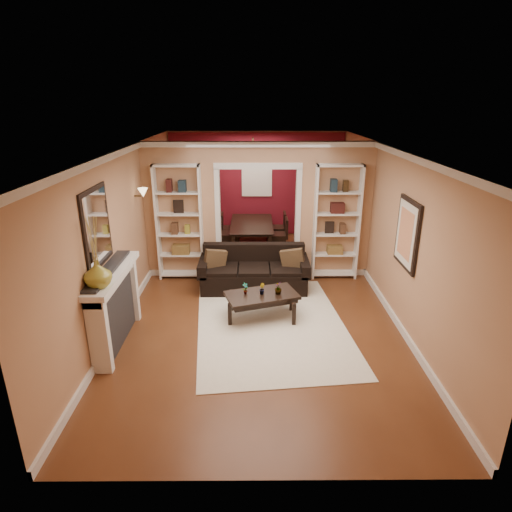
{
  "coord_description": "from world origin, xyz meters",
  "views": [
    {
      "loc": [
        -0.09,
        -7.11,
        3.45
      ],
      "look_at": [
        -0.05,
        -0.8,
        1.13
      ],
      "focal_mm": 30.0,
      "sensor_mm": 36.0,
      "label": 1
    }
  ],
  "objects_px": {
    "coffee_table": "(262,306)",
    "bookshelf_right": "(336,223)",
    "sofa": "(254,269)",
    "bookshelf_left": "(180,223)",
    "dining_table": "(253,236)",
    "fireplace": "(117,308)"
  },
  "relations": [
    {
      "from": "sofa",
      "to": "bookshelf_left",
      "type": "bearing_deg",
      "value": 158.44
    },
    {
      "from": "coffee_table",
      "to": "bookshelf_right",
      "type": "height_order",
      "value": "bookshelf_right"
    },
    {
      "from": "sofa",
      "to": "bookshelf_left",
      "type": "xyz_separation_m",
      "value": [
        -1.47,
        0.58,
        0.74
      ]
    },
    {
      "from": "bookshelf_left",
      "to": "bookshelf_right",
      "type": "bearing_deg",
      "value": 0.0
    },
    {
      "from": "bookshelf_right",
      "to": "fireplace",
      "type": "bearing_deg",
      "value": -145.2
    },
    {
      "from": "sofa",
      "to": "coffee_table",
      "type": "distance_m",
      "value": 1.2
    },
    {
      "from": "dining_table",
      "to": "bookshelf_left",
      "type": "bearing_deg",
      "value": 140.97
    },
    {
      "from": "sofa",
      "to": "fireplace",
      "type": "xyz_separation_m",
      "value": [
        -2.01,
        -1.95,
        0.17
      ]
    },
    {
      "from": "bookshelf_left",
      "to": "fireplace",
      "type": "xyz_separation_m",
      "value": [
        -0.54,
        -2.53,
        -0.57
      ]
    },
    {
      "from": "bookshelf_right",
      "to": "fireplace",
      "type": "height_order",
      "value": "bookshelf_right"
    },
    {
      "from": "sofa",
      "to": "bookshelf_left",
      "type": "distance_m",
      "value": 1.74
    },
    {
      "from": "sofa",
      "to": "bookshelf_right",
      "type": "relative_size",
      "value": 0.9
    },
    {
      "from": "fireplace",
      "to": "dining_table",
      "type": "distance_m",
      "value": 4.77
    },
    {
      "from": "coffee_table",
      "to": "fireplace",
      "type": "xyz_separation_m",
      "value": [
        -2.13,
        -0.77,
        0.36
      ]
    },
    {
      "from": "dining_table",
      "to": "bookshelf_right",
      "type": "bearing_deg",
      "value": -137.39
    },
    {
      "from": "coffee_table",
      "to": "bookshelf_left",
      "type": "distance_m",
      "value": 2.55
    },
    {
      "from": "coffee_table",
      "to": "fireplace",
      "type": "relative_size",
      "value": 0.68
    },
    {
      "from": "sofa",
      "to": "coffee_table",
      "type": "relative_size",
      "value": 1.8
    },
    {
      "from": "bookshelf_right",
      "to": "sofa",
      "type": "bearing_deg",
      "value": -160.44
    },
    {
      "from": "bookshelf_right",
      "to": "dining_table",
      "type": "height_order",
      "value": "bookshelf_right"
    },
    {
      "from": "sofa",
      "to": "dining_table",
      "type": "height_order",
      "value": "sofa"
    },
    {
      "from": "coffee_table",
      "to": "dining_table",
      "type": "xyz_separation_m",
      "value": [
        -0.14,
        3.55,
        0.1
      ]
    }
  ]
}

